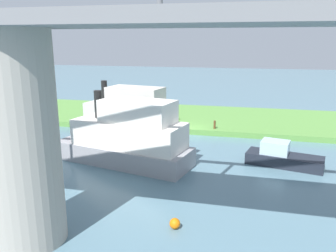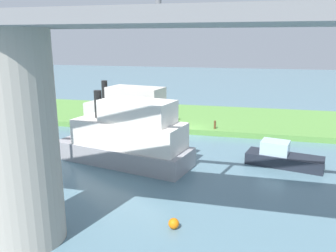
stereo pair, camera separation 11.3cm
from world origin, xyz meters
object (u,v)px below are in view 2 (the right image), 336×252
at_px(skiff_small, 127,116).
at_px(houseboat_blue, 282,157).
at_px(bridge_pylon, 21,142).
at_px(person_on_bank, 175,114).
at_px(pontoon_yellow, 126,138).
at_px(marker_buoy, 174,223).
at_px(mooring_post, 215,125).

relative_size(skiff_small, houseboat_blue, 1.88).
relative_size(bridge_pylon, person_on_bank, 6.37).
distance_m(person_on_bank, houseboat_blue, 13.38).
distance_m(houseboat_blue, pontoon_yellow, 10.83).
bearing_deg(skiff_small, marker_buoy, 117.80).
bearing_deg(skiff_small, houseboat_blue, 160.56).
xyz_separation_m(bridge_pylon, pontoon_yellow, (-0.74, -9.92, -2.57)).
bearing_deg(pontoon_yellow, person_on_bank, -94.69).
height_order(skiff_small, houseboat_blue, skiff_small).
bearing_deg(skiff_small, person_on_bank, -125.59).
bearing_deg(skiff_small, mooring_post, -161.99).
height_order(person_on_bank, marker_buoy, person_on_bank).
bearing_deg(mooring_post, person_on_bank, -26.99).
relative_size(pontoon_yellow, marker_buoy, 20.51).
height_order(bridge_pylon, pontoon_yellow, bridge_pylon).
bearing_deg(marker_buoy, bridge_pylon, 21.24).
bearing_deg(mooring_post, pontoon_yellow, 60.16).
distance_m(skiff_small, marker_buoy, 16.20).
xyz_separation_m(bridge_pylon, person_on_bank, (-1.67, -21.20, -3.22)).
height_order(person_on_bank, skiff_small, skiff_small).
bearing_deg(bridge_pylon, skiff_small, -84.23).
bearing_deg(pontoon_yellow, mooring_post, -119.84).
height_order(mooring_post, pontoon_yellow, pontoon_yellow).
distance_m(pontoon_yellow, marker_buoy, 9.33).
xyz_separation_m(skiff_small, houseboat_blue, (-12.98, 4.58, -1.22)).
height_order(person_on_bank, pontoon_yellow, pontoon_yellow).
height_order(houseboat_blue, pontoon_yellow, pontoon_yellow).
bearing_deg(bridge_pylon, mooring_post, -107.40).
relative_size(mooring_post, pontoon_yellow, 0.07).
bearing_deg(houseboat_blue, pontoon_yellow, 10.87).
bearing_deg(skiff_small, bridge_pylon, 95.77).
bearing_deg(houseboat_blue, marker_buoy, 60.54).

